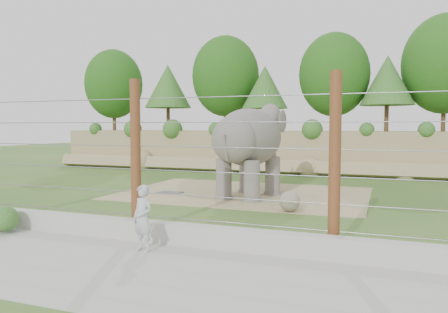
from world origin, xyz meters
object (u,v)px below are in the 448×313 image
(barrier_fence, at_px, (136,157))
(zookeeper, at_px, (143,218))
(elephant, at_px, (249,151))
(stone_ball, at_px, (290,201))

(barrier_fence, xyz_separation_m, zookeeper, (1.00, -1.35, -1.24))
(elephant, relative_size, stone_ball, 6.59)
(elephant, height_order, zookeeper, elephant)
(stone_ball, xyz_separation_m, barrier_fence, (-3.13, -4.23, 1.64))
(elephant, bearing_deg, stone_ball, -39.77)
(elephant, bearing_deg, zookeeper, -80.80)
(stone_ball, height_order, barrier_fence, barrier_fence)
(stone_ball, bearing_deg, elephant, 131.16)
(elephant, relative_size, zookeeper, 3.03)
(stone_ball, relative_size, barrier_fence, 0.03)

